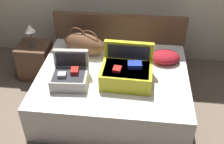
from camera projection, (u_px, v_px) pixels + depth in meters
ground_plane at (109, 125)px, 3.35m from camera, size 12.00×12.00×0.00m
bed at (113, 89)px, 3.52m from camera, size 1.82×1.51×0.50m
headboard at (119, 43)px, 4.04m from camera, size 1.86×0.08×0.91m
hard_case_large at (127, 72)px, 3.17m from camera, size 0.59×0.49×0.41m
hard_case_medium at (70, 75)px, 3.18m from camera, size 0.43×0.43×0.34m
duffel_bag at (84, 43)px, 3.67m from camera, size 0.65×0.45×0.36m
pillow_near_headboard at (165, 57)px, 3.54m from camera, size 0.39×0.33×0.14m
nightstand at (36, 60)px, 4.03m from camera, size 0.44×0.40×0.51m
table_lamp at (30, 30)px, 3.74m from camera, size 0.14×0.14×0.32m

